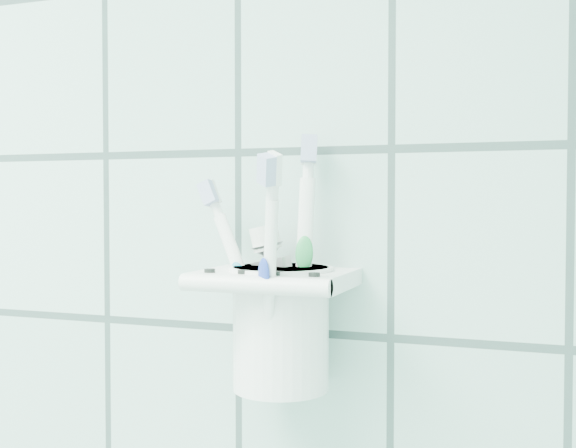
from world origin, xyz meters
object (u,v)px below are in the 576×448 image
at_px(toothbrush_pink, 281,270).
at_px(toothbrush_blue, 298,256).
at_px(toothpaste_tube, 296,288).
at_px(holder_bracket, 276,281).
at_px(cup, 281,323).
at_px(toothbrush_orange, 265,263).

height_order(toothbrush_pink, toothbrush_blue, toothbrush_blue).
relative_size(toothbrush_pink, toothpaste_tube, 1.31).
xyz_separation_m(holder_bracket, toothpaste_tube, (0.01, 0.02, -0.01)).
height_order(toothbrush_pink, toothpaste_tube, toothbrush_pink).
xyz_separation_m(holder_bracket, toothbrush_blue, (0.02, -0.00, 0.02)).
xyz_separation_m(holder_bracket, toothbrush_pink, (0.01, -0.01, 0.01)).
bearing_deg(cup, toothbrush_pink, -68.58).
distance_m(toothbrush_pink, toothbrush_orange, 0.02).
height_order(holder_bracket, toothbrush_blue, toothbrush_blue).
height_order(cup, toothbrush_pink, toothbrush_pink).
bearing_deg(toothbrush_blue, cup, 144.72).
bearing_deg(holder_bracket, cup, 55.00).
height_order(holder_bracket, toothbrush_orange, toothbrush_orange).
xyz_separation_m(holder_bracket, toothbrush_orange, (-0.00, -0.01, 0.02)).
height_order(cup, toothbrush_orange, toothbrush_orange).
bearing_deg(holder_bracket, toothbrush_blue, -4.31).
distance_m(cup, toothbrush_orange, 0.06).
distance_m(cup, toothpaste_tube, 0.03).
distance_m(cup, toothbrush_blue, 0.06).
bearing_deg(toothbrush_pink, holder_bracket, 134.15).
height_order(holder_bracket, cup, same).
xyz_separation_m(cup, toothbrush_orange, (-0.01, -0.02, 0.05)).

